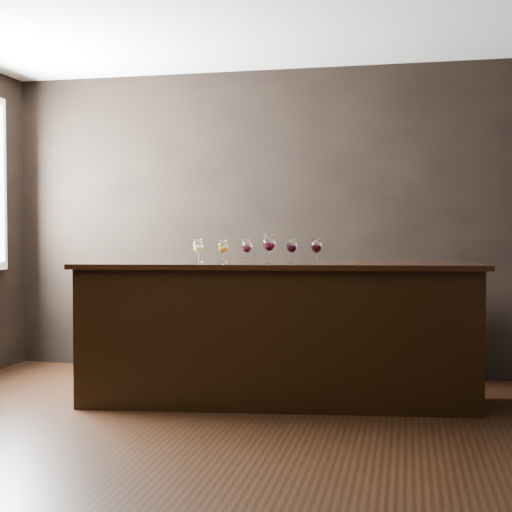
% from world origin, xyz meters
% --- Properties ---
extents(ground, '(5.00, 5.00, 0.00)m').
position_xyz_m(ground, '(0.00, 0.00, 0.00)').
color(ground, black).
rests_on(ground, ground).
extents(room_shell, '(5.02, 4.52, 2.81)m').
position_xyz_m(room_shell, '(-0.23, 0.11, 1.81)').
color(room_shell, black).
rests_on(room_shell, ground).
extents(bar_counter, '(3.01, 1.01, 1.03)m').
position_xyz_m(bar_counter, '(0.30, 1.04, 0.52)').
color(bar_counter, black).
rests_on(bar_counter, ground).
extents(bar_top, '(3.11, 1.09, 0.04)m').
position_xyz_m(bar_top, '(0.30, 1.04, 1.05)').
color(bar_top, black).
rests_on(bar_top, bar_counter).
extents(back_bar_shelf, '(2.43, 0.40, 0.88)m').
position_xyz_m(back_bar_shelf, '(-0.21, 2.03, 0.44)').
color(back_bar_shelf, black).
rests_on(back_bar_shelf, ground).
extents(glass_white, '(0.08, 0.08, 0.18)m').
position_xyz_m(glass_white, '(-0.31, 1.03, 1.19)').
color(glass_white, white).
rests_on(glass_white, bar_top).
extents(glass_amber, '(0.07, 0.07, 0.17)m').
position_xyz_m(glass_amber, '(-0.13, 1.07, 1.19)').
color(glass_amber, white).
rests_on(glass_amber, bar_top).
extents(glass_red_a, '(0.08, 0.08, 0.18)m').
position_xyz_m(glass_red_a, '(0.06, 1.07, 1.19)').
color(glass_red_a, white).
rests_on(glass_red_a, bar_top).
extents(glass_red_b, '(0.09, 0.09, 0.22)m').
position_xyz_m(glass_red_b, '(0.24, 1.05, 1.22)').
color(glass_red_b, white).
rests_on(glass_red_b, bar_top).
extents(glass_red_c, '(0.08, 0.08, 0.19)m').
position_xyz_m(glass_red_c, '(0.41, 1.06, 1.20)').
color(glass_red_c, white).
rests_on(glass_red_c, bar_top).
extents(glass_red_d, '(0.08, 0.08, 0.19)m').
position_xyz_m(glass_red_d, '(0.60, 1.04, 1.20)').
color(glass_red_d, white).
rests_on(glass_red_d, bar_top).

